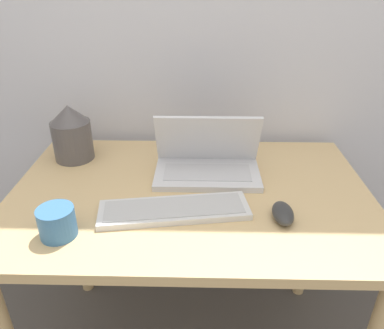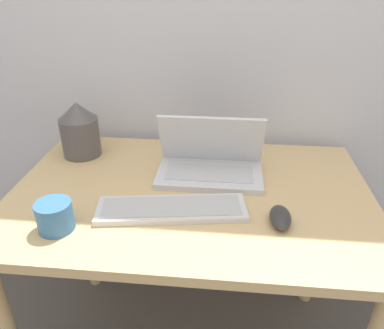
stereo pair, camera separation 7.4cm
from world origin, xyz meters
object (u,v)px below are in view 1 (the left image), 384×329
Objects in this scene: laptop at (207,161)px; vase at (72,133)px; keyboard at (174,210)px; mouse at (283,213)px; mug at (57,222)px.

laptop reaches higher than vase.
laptop is 0.79× the size of keyboard.
laptop is 1.71× the size of vase.
laptop is at bearing 67.27° from keyboard.
mouse is 0.52× the size of vase.
mouse is 0.77m from vase.
mug is at bearing -139.22° from laptop.
vase is at bearing 138.98° from keyboard.
keyboard is 2.18× the size of vase.
laptop is 3.28× the size of mouse.
mug reaches higher than mouse.
keyboard is 0.31m from mug.
mug is (-0.59, -0.08, 0.02)m from mouse.
mug reaches higher than keyboard.
mug is (0.09, -0.44, -0.06)m from vase.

